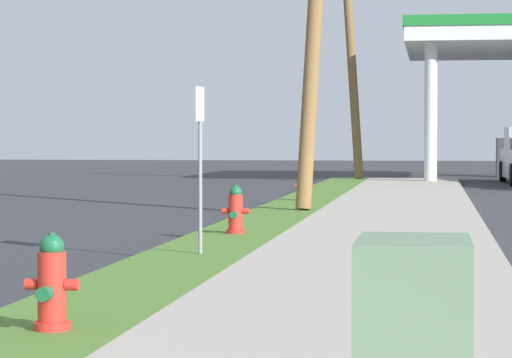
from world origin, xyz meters
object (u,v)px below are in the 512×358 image
fire_hydrant_second (235,212)px  fire_hydrant_nearest (52,288)px  utility_pole_background (352,63)px  street_sign_post (200,135)px  fire_hydrant_third (304,187)px

fire_hydrant_second → fire_hydrant_nearest: bearing=-89.3°
fire_hydrant_second → utility_pole_background: size_ratio=0.09×
street_sign_post → fire_hydrant_third: bearing=90.3°
fire_hydrant_second → fire_hydrant_third: (0.01, 9.76, 0.00)m
fire_hydrant_third → street_sign_post: street_sign_post is taller
fire_hydrant_third → utility_pole_background: utility_pole_background is taller
fire_hydrant_third → street_sign_post: bearing=-89.7°
fire_hydrant_nearest → fire_hydrant_second: size_ratio=1.00×
fire_hydrant_third → fire_hydrant_second: bearing=-90.0°
fire_hydrant_second → street_sign_post: 3.42m
fire_hydrant_nearest → utility_pole_background: (-0.02, 34.23, 3.88)m
fire_hydrant_third → utility_pole_background: 15.71m
fire_hydrant_second → fire_hydrant_third: size_ratio=1.00×
fire_hydrant_nearest → street_sign_post: size_ratio=0.35×
fire_hydrant_second → street_sign_post: street_sign_post is taller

